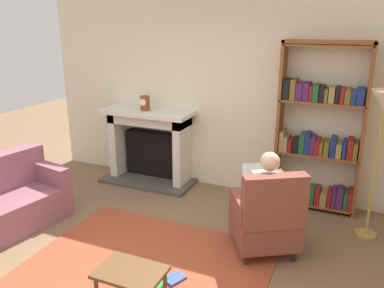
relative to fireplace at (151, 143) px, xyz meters
The scene contains 11 objects.
ground 2.60m from the fireplace, 65.13° to the right, with size 14.00×14.00×0.00m, color brown.
back_wall 1.33m from the fireplace, 13.27° to the left, with size 5.60×0.10×2.70m, color beige.
area_rug 2.34m from the fireplace, 61.93° to the right, with size 2.40×1.80×0.01m, color #9C4128.
fireplace is the anchor object (origin of this frame).
mantel_clock 0.65m from the fireplace, 98.53° to the right, with size 0.14×0.14×0.21m.
bookshelf 2.46m from the fireplace, ahead, with size 1.06×0.32×2.17m.
armchair_reading 2.49m from the fireplace, 31.88° to the right, with size 0.87×0.86×0.97m.
seated_reader 2.38m from the fireplace, 30.60° to the right, with size 0.54×0.59×1.14m.
side_table 2.95m from the fireplace, 64.15° to the right, with size 0.56×0.39×0.42m.
scattered_books 2.60m from the fireplace, 61.05° to the right, with size 0.61×0.38×0.03m.
floor_lamp 3.25m from the fireplace, ahead, with size 0.32×0.32×1.70m.
Camera 1 is at (1.77, -2.65, 2.38)m, focal length 36.38 mm.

